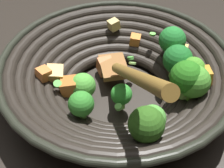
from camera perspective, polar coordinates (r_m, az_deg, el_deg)
name	(u,v)px	position (r m, az deg, el deg)	size (l,w,h in m)	color
ground_plane	(117,96)	(0.61, 0.97, -2.17)	(4.00, 4.00, 0.00)	#28231E
wok	(120,74)	(0.57, 1.51, 1.82)	(0.43, 0.44, 0.24)	black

